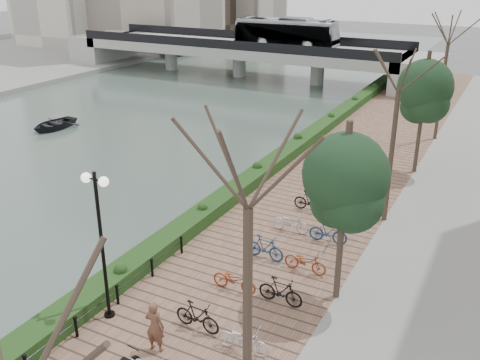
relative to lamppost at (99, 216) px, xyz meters
The scene contains 10 objects.
river_water 26.83m from the lamppost, 128.75° to the left, with size 30.00×130.00×0.02m, color #43544C.
promenade 13.96m from the lamppost, 79.59° to the left, with size 8.00×75.00×0.50m, color brown.
hedge 16.06m from the lamppost, 93.58° to the left, with size 1.10×56.00×0.60m, color #1B3814.
chain_fence 4.11m from the lamppost, 94.42° to the right, with size 0.10×14.10×0.70m.
lamppost is the anchor object (origin of this frame).
pedestrian 3.81m from the lamppost, 15.12° to the right, with size 0.63×0.41×1.72m, color brown.
bicycle_parking 7.74m from the lamppost, 56.20° to the left, with size 2.40×17.32×1.00m.
street_trees 10.54m from the lamppost, 52.43° to the left, with size 3.20×37.12×6.80m.
bridge 43.51m from the lamppost, 110.82° to the left, with size 36.00×10.77×6.50m.
boat 25.76m from the lamppost, 139.91° to the left, with size 2.67×3.74×0.78m, color black.
Camera 1 is at (12.50, -6.88, 11.56)m, focal length 40.00 mm.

